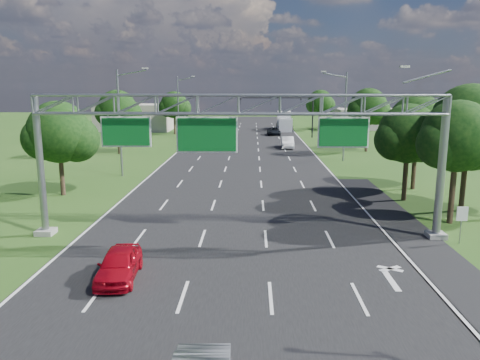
{
  "coord_description": "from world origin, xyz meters",
  "views": [
    {
      "loc": [
        1.04,
        -13.77,
        8.48
      ],
      "look_at": [
        0.26,
        14.47,
        2.8
      ],
      "focal_mm": 35.0,
      "sensor_mm": 36.0,
      "label": 1
    }
  ],
  "objects_px": {
    "traffic_signal": "(292,107)",
    "sign_gantry": "(240,116)",
    "regulatory_sign": "(462,217)",
    "red_coupe": "(119,264)",
    "box_truck": "(284,121)"
  },
  "relations": [
    {
      "from": "traffic_signal",
      "to": "red_coupe",
      "type": "bearing_deg",
      "value": -101.8
    },
    {
      "from": "traffic_signal",
      "to": "red_coupe",
      "type": "relative_size",
      "value": 2.99
    },
    {
      "from": "sign_gantry",
      "to": "regulatory_sign",
      "type": "bearing_deg",
      "value": -4.83
    },
    {
      "from": "traffic_signal",
      "to": "box_truck",
      "type": "xyz_separation_m",
      "value": [
        -0.24,
        13.86,
        -3.48
      ]
    },
    {
      "from": "regulatory_sign",
      "to": "red_coupe",
      "type": "xyz_separation_m",
      "value": [
        -17.3,
        -5.24,
        -0.81
      ]
    },
    {
      "from": "red_coupe",
      "to": "box_truck",
      "type": "distance_m",
      "value": 74.13
    },
    {
      "from": "sign_gantry",
      "to": "regulatory_sign",
      "type": "relative_size",
      "value": 11.19
    },
    {
      "from": "sign_gantry",
      "to": "traffic_signal",
      "type": "distance_m",
      "value": 53.51
    },
    {
      "from": "traffic_signal",
      "to": "sign_gantry",
      "type": "bearing_deg",
      "value": -97.68
    },
    {
      "from": "red_coupe",
      "to": "box_truck",
      "type": "height_order",
      "value": "box_truck"
    },
    {
      "from": "regulatory_sign",
      "to": "box_truck",
      "type": "relative_size",
      "value": 0.22
    },
    {
      "from": "red_coupe",
      "to": "traffic_signal",
      "type": "bearing_deg",
      "value": 74.19
    },
    {
      "from": "regulatory_sign",
      "to": "red_coupe",
      "type": "height_order",
      "value": "regulatory_sign"
    },
    {
      "from": "sign_gantry",
      "to": "red_coupe",
      "type": "xyz_separation_m",
      "value": [
        -5.23,
        -6.26,
        -6.2
      ]
    },
    {
      "from": "red_coupe",
      "to": "sign_gantry",
      "type": "bearing_deg",
      "value": 46.12
    }
  ]
}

